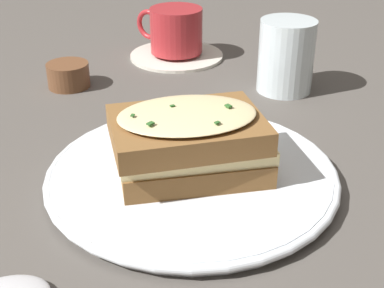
{
  "coord_description": "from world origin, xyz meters",
  "views": [
    {
      "loc": [
        -0.38,
        -0.09,
        0.27
      ],
      "look_at": [
        0.03,
        -0.01,
        0.04
      ],
      "focal_mm": 50.0,
      "sensor_mm": 36.0,
      "label": 1
    }
  ],
  "objects_px": {
    "sandwich": "(190,142)",
    "water_glass": "(286,56)",
    "dinner_plate": "(192,175)",
    "teacup_with_saucer": "(176,37)",
    "condiment_pot": "(68,75)"
  },
  "relations": [
    {
      "from": "sandwich",
      "to": "condiment_pot",
      "type": "height_order",
      "value": "sandwich"
    },
    {
      "from": "sandwich",
      "to": "condiment_pot",
      "type": "bearing_deg",
      "value": 45.48
    },
    {
      "from": "sandwich",
      "to": "teacup_with_saucer",
      "type": "distance_m",
      "value": 0.35
    },
    {
      "from": "sandwich",
      "to": "water_glass",
      "type": "relative_size",
      "value": 1.76
    },
    {
      "from": "dinner_plate",
      "to": "water_glass",
      "type": "bearing_deg",
      "value": -16.94
    },
    {
      "from": "dinner_plate",
      "to": "condiment_pot",
      "type": "distance_m",
      "value": 0.28
    },
    {
      "from": "water_glass",
      "to": "sandwich",
      "type": "bearing_deg",
      "value": 163.01
    },
    {
      "from": "water_glass",
      "to": "condiment_pot",
      "type": "bearing_deg",
      "value": 98.97
    },
    {
      "from": "sandwich",
      "to": "teacup_with_saucer",
      "type": "bearing_deg",
      "value": 14.97
    },
    {
      "from": "sandwich",
      "to": "water_glass",
      "type": "xyz_separation_m",
      "value": [
        0.24,
        -0.07,
        0.0
      ]
    },
    {
      "from": "teacup_with_saucer",
      "to": "water_glass",
      "type": "xyz_separation_m",
      "value": [
        -0.1,
        -0.16,
        0.01
      ]
    },
    {
      "from": "dinner_plate",
      "to": "sandwich",
      "type": "height_order",
      "value": "sandwich"
    },
    {
      "from": "teacup_with_saucer",
      "to": "water_glass",
      "type": "relative_size",
      "value": 1.52
    },
    {
      "from": "dinner_plate",
      "to": "teacup_with_saucer",
      "type": "height_order",
      "value": "teacup_with_saucer"
    },
    {
      "from": "sandwich",
      "to": "water_glass",
      "type": "distance_m",
      "value": 0.25
    }
  ]
}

